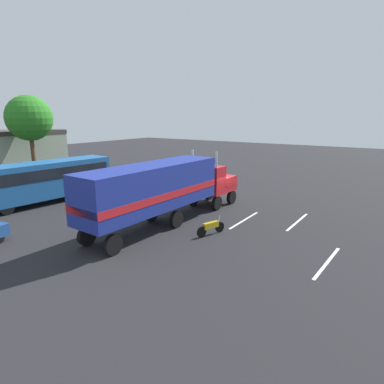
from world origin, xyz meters
TOP-DOWN VIEW (x-y plane):
  - ground_plane at (0.00, 0.00)m, footprint 120.00×120.00m
  - lane_stripe_near at (-2.10, -3.50)m, footprint 4.40×0.21m
  - lane_stripe_mid at (-0.40, -6.69)m, footprint 4.40×0.25m
  - lane_stripe_far at (-5.91, -9.75)m, footprint 4.40×0.43m
  - semi_truck at (-5.76, 0.65)m, footprint 14.27×3.18m
  - person_bystander at (-7.10, 3.21)m, footprint 0.38×0.48m
  - parked_bus at (-6.84, 12.29)m, footprint 11.18×3.49m
  - motorcycle at (-5.77, -2.98)m, footprint 2.03×0.78m
  - tree_left at (-2.38, 21.49)m, footprint 4.78×4.78m

SIDE VIEW (x-z plane):
  - ground_plane at x=0.00m, z-range 0.00..0.00m
  - lane_stripe_near at x=-2.10m, z-range 0.00..0.01m
  - lane_stripe_mid at x=-0.40m, z-range 0.00..0.01m
  - lane_stripe_far at x=-5.91m, z-range 0.00..0.01m
  - motorcycle at x=-5.77m, z-range -0.08..1.04m
  - person_bystander at x=-7.10m, z-range 0.08..1.71m
  - parked_bus at x=-6.84m, z-range 0.37..3.77m
  - semi_truck at x=-5.76m, z-range 0.27..4.77m
  - tree_left at x=-2.38m, z-range 2.18..11.41m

